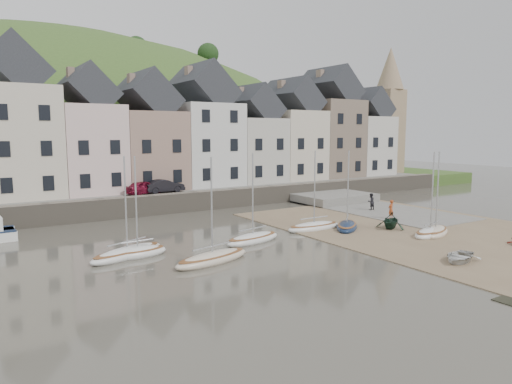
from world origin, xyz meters
TOP-DOWN VIEW (x-y plane):
  - ground at (0.00, 0.00)m, footprint 160.00×160.00m
  - quay_land at (0.00, 32.00)m, footprint 90.00×30.00m
  - quay_street at (0.00, 20.50)m, footprint 70.00×7.00m
  - seawall at (0.00, 17.00)m, footprint 70.00×1.20m
  - beach at (11.00, 0.00)m, footprint 18.00×26.00m
  - slipway at (15.00, 8.00)m, footprint 8.00×18.00m
  - hillside at (-5.00, 60.00)m, footprint 134.40×84.00m
  - townhouse_terrace at (1.76, 24.00)m, footprint 61.05×8.00m
  - church_spire at (34.55, 24.00)m, footprint 4.00×4.00m
  - sailboat_0 at (-10.50, 4.03)m, footprint 5.50×3.54m
  - sailboat_1 at (-9.95, 3.80)m, footprint 3.77×1.75m
  - sailboat_2 at (-6.74, 0.18)m, footprint 5.42×2.66m
  - sailboat_3 at (-2.12, 3.10)m, footprint 4.83×2.43m
  - sailboat_4 at (3.99, 3.94)m, footprint 4.84×1.59m
  - sailboat_5 at (6.22, 2.66)m, footprint 4.02×3.81m
  - sailboat_6 at (9.68, -2.30)m, footprint 4.19×2.37m
  - sailboat_7 at (10.33, -2.25)m, footprint 4.30×3.02m
  - rowboat_white at (5.28, -7.55)m, footprint 3.22×2.69m
  - rowboat_green at (9.13, 0.91)m, footprint 3.15×2.99m
  - person_red at (12.06, 3.47)m, footprint 0.65×0.48m
  - person_dark at (14.02, 7.62)m, footprint 0.80×0.64m
  - car_left at (-4.03, 19.50)m, footprint 4.04×2.67m
  - car_right at (-2.00, 19.50)m, footprint 4.05×1.67m

SIDE VIEW (x-z plane):
  - hillside at x=-5.00m, z-range -59.99..24.01m
  - ground at x=0.00m, z-range 0.00..0.00m
  - beach at x=11.00m, z-range 0.00..0.06m
  - slipway at x=15.00m, z-range 0.00..0.12m
  - sailboat_0 at x=-10.50m, z-range -2.90..3.42m
  - sailboat_2 at x=-6.74m, z-range -2.90..3.42m
  - sailboat_4 at x=3.99m, z-range -2.90..3.42m
  - sailboat_3 at x=-2.12m, z-range -2.90..3.42m
  - sailboat_5 at x=6.22m, z-range -2.89..3.43m
  - sailboat_7 at x=10.33m, z-range -2.89..3.43m
  - sailboat_6 at x=9.68m, z-range -2.89..3.43m
  - sailboat_1 at x=-9.95m, z-range -2.89..3.43m
  - rowboat_white at x=5.28m, z-range 0.06..0.63m
  - rowboat_green at x=9.13m, z-range 0.06..1.36m
  - quay_land at x=0.00m, z-range 0.00..1.50m
  - seawall at x=0.00m, z-range 0.00..1.80m
  - person_dark at x=14.02m, z-range 0.12..1.71m
  - person_red at x=12.06m, z-range 0.12..1.75m
  - quay_street at x=0.00m, z-range 1.50..1.60m
  - car_left at x=-4.03m, z-range 1.60..2.88m
  - car_right at x=-2.00m, z-range 1.60..2.91m
  - townhouse_terrace at x=1.76m, z-range 0.36..14.29m
  - church_spire at x=34.55m, z-range 2.06..20.06m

